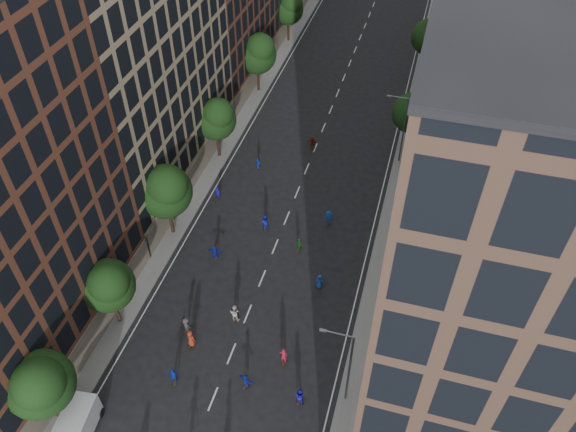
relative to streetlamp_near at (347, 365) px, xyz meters
The scene contains 32 objects.
ground 30.30m from the streetlamp_near, 110.32° to the left, with size 240.00×240.00×0.00m, color black.
sidewalk_left 42.27m from the streetlamp_near, 122.21° to the left, with size 4.00×105.00×0.15m, color slate.
sidewalk_right 35.90m from the streetlamp_near, 87.37° to the left, with size 4.00×105.00×0.15m, color slate.
bldg_left_b 39.13m from the streetlamp_near, 141.93° to the left, with size 14.00×26.00×34.00m, color #968362.
bldg_right_a 15.75m from the streetlamp_near, 19.17° to the left, with size 14.00×30.00×36.00m, color #4D3529.
bldg_right_b 35.03m from the streetlamp_near, 74.90° to the left, with size 14.00×28.00×33.00m, color #635D52.
tree_left_0 22.89m from the streetlamp_near, 159.12° to the right, with size 5.20×5.20×8.83m.
tree_left_1 21.47m from the streetlamp_near, behind, with size 4.80×4.80×8.21m.
tree_left_2 25.48m from the streetlamp_near, 147.07° to the left, with size 5.60×5.60×9.45m.
tree_left_3 35.12m from the streetlamp_near, 127.52° to the left, with size 5.00×5.00×8.58m.
tree_left_4 48.78m from the streetlamp_near, 115.99° to the left, with size 5.40×5.40×9.08m.
tree_left_5 63.57m from the streetlamp_near, 109.66° to the left, with size 4.80×4.80×8.33m.
tree_right_a 35.87m from the streetlamp_near, 88.38° to the left, with size 5.00×5.00×8.39m.
tree_right_b 55.86m from the streetlamp_near, 88.95° to the left, with size 5.20×5.20×8.83m.
streetlamp_near is the anchor object (origin of this frame).
streetlamp_far 33.00m from the streetlamp_near, 90.00° to the left, with size 2.64×0.22×9.06m.
cargo_van 21.62m from the streetlamp_near, 155.34° to the right, with size 2.94×5.28×2.69m.
skater_2 5.56m from the streetlamp_near, 159.50° to the right, with size 0.89×0.69×1.83m, color #1A16B8.
skater_4 14.87m from the streetlamp_near, behind, with size 1.09×0.45×1.86m, color #1530AF.
skater_5 9.26m from the streetlamp_near, behind, with size 1.44×0.46×1.56m, color #122797.
skater_6 14.80m from the streetlamp_near, behind, with size 0.92×0.60×1.87m, color maroon.
skater_7 7.32m from the streetlamp_near, 160.94° to the left, with size 0.70×0.46×1.93m, color maroon.
skater_8 13.07m from the streetlamp_near, 155.64° to the left, with size 0.95×0.74×1.95m, color silver.
skater_9 15.97m from the streetlamp_near, 169.66° to the left, with size 1.04×0.60×1.61m, color #3C3B40.
skater_10 17.58m from the streetlamp_near, 117.16° to the left, with size 0.94×0.39×1.60m, color #1C5D20.
skater_11 20.16m from the streetlamp_near, 143.38° to the left, with size 1.58×0.50×1.71m, color #1422A5.
skater_12 12.63m from the streetlamp_near, 112.83° to the left, with size 0.82×0.53×1.67m, color #1444A8.
skater_13 28.21m from the streetlamp_near, 132.61° to the left, with size 0.58×0.38×1.60m, color #131298.
skater_14 21.61m from the streetlamp_near, 125.15° to the left, with size 0.91×0.71×1.88m, color #1623BA.
skater_15 21.12m from the streetlamp_near, 106.03° to the left, with size 1.16×0.66×1.79m, color #133AA1.
skater_16 31.54m from the streetlamp_near, 120.88° to the left, with size 0.93×0.39×1.59m, color #1647B9.
skater_17 34.64m from the streetlamp_near, 108.12° to the left, with size 1.61×0.51×1.73m, color maroon.
Camera 1 is at (12.28, -11.48, 43.41)m, focal length 35.00 mm.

